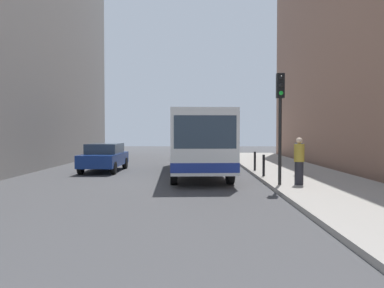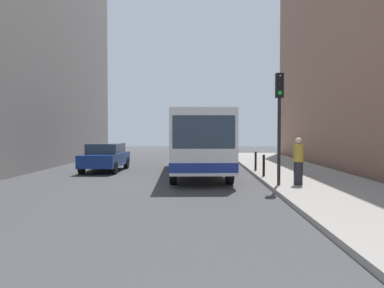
{
  "view_description": "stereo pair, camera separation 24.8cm",
  "coord_description": "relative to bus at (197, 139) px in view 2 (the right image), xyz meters",
  "views": [
    {
      "loc": [
        0.4,
        -16.05,
        2.11
      ],
      "look_at": [
        0.28,
        1.33,
        1.56
      ],
      "focal_mm": 36.19,
      "sensor_mm": 36.0,
      "label": 1
    },
    {
      "loc": [
        0.65,
        -16.05,
        2.11
      ],
      "look_at": [
        0.28,
        1.33,
        1.56
      ],
      "focal_mm": 36.19,
      "sensor_mm": 36.0,
      "label": 2
    }
  ],
  "objects": [
    {
      "name": "bollard_mid",
      "position": [
        2.95,
        0.05,
        -1.1
      ],
      "size": [
        0.11,
        0.11,
        0.95
      ],
      "primitive_type": "cylinder",
      "color": "black",
      "rests_on": "sidewalk"
    },
    {
      "name": "pedestrian_near_signal",
      "position": [
        3.76,
        -5.21,
        -0.7
      ],
      "size": [
        0.38,
        0.38,
        1.75
      ],
      "rotation": [
        0.0,
        0.0,
        6.2
      ],
      "color": "#26262D",
      "rests_on": "sidewalk"
    },
    {
      "name": "car_behind_bus",
      "position": [
        -0.27,
        10.04,
        -0.94
      ],
      "size": [
        1.96,
        4.45,
        1.48
      ],
      "rotation": [
        0.0,
        0.0,
        3.17
      ],
      "color": "#A5A8AD",
      "rests_on": "ground"
    },
    {
      "name": "ground_plane",
      "position": [
        -0.5,
        -3.44,
        -1.73
      ],
      "size": [
        80.0,
        80.0,
        0.0
      ],
      "primitive_type": "plane",
      "color": "#424244"
    },
    {
      "name": "bollard_near",
      "position": [
        2.95,
        -2.45,
        -1.1
      ],
      "size": [
        0.11,
        0.11,
        0.95
      ],
      "primitive_type": "cylinder",
      "color": "black",
      "rests_on": "sidewalk"
    },
    {
      "name": "bus",
      "position": [
        0.0,
        0.0,
        0.0
      ],
      "size": [
        3.06,
        11.13,
        3.0
      ],
      "rotation": [
        0.0,
        0.0,
        3.19
      ],
      "color": "white",
      "rests_on": "ground"
    },
    {
      "name": "pedestrian_mid_sidewalk",
      "position": [
        4.65,
        -1.9,
        -0.74
      ],
      "size": [
        0.38,
        0.38,
        1.67
      ],
      "rotation": [
        0.0,
        0.0,
        0.2
      ],
      "color": "#26262D",
      "rests_on": "sidewalk"
    },
    {
      "name": "sidewalk",
      "position": [
        4.9,
        -3.44,
        -1.65
      ],
      "size": [
        4.4,
        40.0,
        0.15
      ],
      "primitive_type": "cube",
      "color": "#9E9991",
      "rests_on": "ground"
    },
    {
      "name": "car_beside_bus",
      "position": [
        -4.92,
        1.09,
        -0.94
      ],
      "size": [
        1.88,
        4.41,
        1.48
      ],
      "rotation": [
        0.0,
        0.0,
        3.13
      ],
      "color": "navy",
      "rests_on": "ground"
    },
    {
      "name": "traffic_light",
      "position": [
        3.05,
        -5.23,
        1.28
      ],
      "size": [
        0.28,
        0.33,
        4.1
      ],
      "color": "black",
      "rests_on": "sidewalk"
    }
  ]
}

